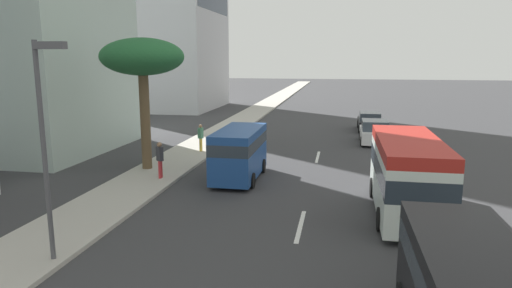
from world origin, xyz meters
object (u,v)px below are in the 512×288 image
Objects in this scene: car_third at (374,132)px; car_second at (369,122)px; minibus_lead at (407,173)px; pedestrian_by_tree at (160,158)px; street_lamp at (46,127)px; pedestrian_mid_block at (201,136)px; van_fourth at (239,151)px; palm_tree at (142,59)px.

car_second is at bearing 0.17° from car_third.
car_second is at bearing 0.57° from minibus_lead.
street_lamp is (-9.11, -0.54, 2.91)m from pedestrian_by_tree.
pedestrian_mid_block is at bearing 2.09° from street_lamp.
street_lamp is at bearing 121.12° from minibus_lead.
minibus_lead is 11.46m from pedestrian_by_tree.
minibus_lead reaches higher than pedestrian_mid_block.
minibus_lead is 1.10× the size of street_lamp.
car_second is at bearing 156.80° from van_fourth.
pedestrian_by_tree is (-1.09, 3.71, -0.29)m from van_fourth.
van_fourth is at bearing 156.80° from car_second.
pedestrian_by_tree is at bearing 76.21° from minibus_lead.
street_lamp is at bearing 154.01° from car_third.
street_lamp is at bearing 159.00° from car_second.
van_fourth is (-16.81, 7.20, 0.69)m from car_second.
car_third is 16.37m from pedestrian_by_tree.
pedestrian_by_tree is at bearing -140.06° from palm_tree.
car_third reaches higher than car_second.
minibus_lead is 3.85× the size of pedestrian_by_tree.
van_fourth is 2.87× the size of pedestrian_mid_block.
car_third is 16.98m from palm_tree.
minibus_lead is at bearing -179.28° from car_third.
palm_tree is (-4.82, 1.45, 4.78)m from pedestrian_mid_block.
car_second is at bearing -26.63° from pedestrian_mid_block.
van_fourth is 0.78× the size of street_lamp.
pedestrian_mid_block is 0.25× the size of palm_tree.
street_lamp is at bearing -17.24° from van_fourth.
car_second is 20.97m from palm_tree.
minibus_lead is 8.33m from van_fourth.
pedestrian_by_tree is at bearing -162.32° from pedestrian_mid_block.
van_fourth is at bearing 146.97° from car_third.
van_fourth is 2.73× the size of pedestrian_by_tree.
van_fourth is at bearing -17.24° from street_lamp.
pedestrian_mid_block is (9.32, 11.14, -0.54)m from minibus_lead.
pedestrian_by_tree is at bearing 148.62° from car_second.
street_lamp is (-15.71, -0.57, 2.96)m from pedestrian_mid_block.
minibus_lead is 20.64m from car_second.
car_second is 1.06× the size of car_third.
van_fourth is at bearing 62.75° from minibus_lead.
car_second is 0.64× the size of palm_tree.
pedestrian_mid_block is (-5.59, 10.96, 0.31)m from car_third.
car_third is 2.43× the size of pedestrian_mid_block.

